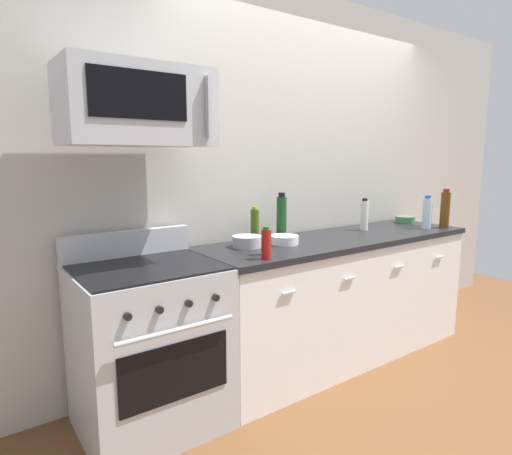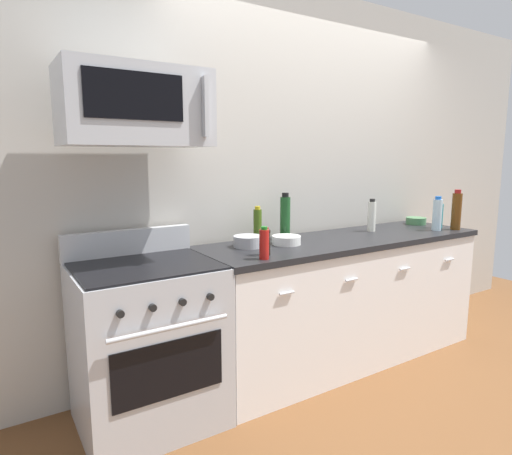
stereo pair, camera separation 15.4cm
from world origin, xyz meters
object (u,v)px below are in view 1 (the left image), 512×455
object	(u,v)px
bottle_water_clear	(427,213)
bottle_hot_sauce_red	(266,244)
bottle_wine_green	(282,217)
bowl_green_glaze	(405,219)
microwave	(137,106)
bottle_vinegar_white	(364,215)
bowl_steel_prep	(247,241)
bottle_olive_oil	(255,225)
bottle_dish_soap	(428,214)
bottle_soy_sauce_dark	(266,242)
bottle_wine_amber	(445,209)
bowl_white_ceramic	(284,239)
range_oven	(150,345)

from	to	relation	value
bottle_water_clear	bottle_hot_sauce_red	bearing A→B (deg)	-177.05
bottle_wine_green	bowl_green_glaze	world-z (taller)	bottle_wine_green
microwave	bottle_vinegar_white	bearing A→B (deg)	1.50
microwave	bowl_steel_prep	bearing A→B (deg)	3.80
bottle_olive_oil	bowl_green_glaze	xyz separation A→B (m)	(1.58, -0.07, -0.08)
bottle_dish_soap	bottle_wine_green	distance (m)	1.38
bottle_dish_soap	bottle_soy_sauce_dark	distance (m)	1.75
bottle_water_clear	bottle_vinegar_white	bearing A→B (deg)	151.65
bottle_wine_amber	bowl_steel_prep	world-z (taller)	bottle_wine_amber
bottle_hot_sauce_red	bottle_wine_green	size ratio (longest dim) A/B	0.57
microwave	bottle_olive_oil	xyz separation A→B (m)	(0.86, 0.16, -0.71)
bowl_white_ceramic	bowl_green_glaze	bearing A→B (deg)	4.21
bottle_soy_sauce_dark	bottle_water_clear	distance (m)	1.63
bowl_green_glaze	bottle_hot_sauce_red	bearing A→B (deg)	-168.20
bottle_hot_sauce_red	bowl_white_ceramic	distance (m)	0.45
range_oven	bottle_vinegar_white	size ratio (longest dim) A/B	4.22
bottle_soy_sauce_dark	bowl_white_ceramic	distance (m)	0.36
bottle_hot_sauce_red	bottle_vinegar_white	bearing A→B (deg)	15.38
bowl_steel_prep	bowl_green_glaze	distance (m)	1.73
bottle_dish_soap	bottle_hot_sauce_red	size ratio (longest dim) A/B	1.17
bowl_steel_prep	bottle_water_clear	bearing A→B (deg)	-8.90
bottle_wine_amber	bowl_white_ceramic	xyz separation A→B (m)	(-1.50, 0.24, -0.12)
bottle_water_clear	bottle_soy_sauce_dark	bearing A→B (deg)	-179.72
bottle_olive_oil	bottle_wine_green	xyz separation A→B (m)	(0.21, -0.03, 0.04)
bottle_wine_green	bowl_steel_prep	xyz separation A→B (m)	(-0.36, -0.09, -0.12)
bottle_water_clear	bowl_steel_prep	size ratio (longest dim) A/B	1.42
bottle_soy_sauce_dark	bowl_green_glaze	size ratio (longest dim) A/B	0.99
bottle_hot_sauce_red	bottle_wine_green	xyz separation A→B (m)	(0.46, 0.43, 0.07)
bottle_olive_oil	microwave	bearing A→B (deg)	-169.21
range_oven	bottle_soy_sauce_dark	size ratio (longest dim) A/B	6.46
bottle_wine_amber	bowl_green_glaze	size ratio (longest dim) A/B	1.91
bottle_wine_green	bottle_dish_soap	bearing A→B (deg)	-11.38
range_oven	bottle_hot_sauce_red	bearing A→B (deg)	-21.69
bottle_soy_sauce_dark	range_oven	bearing A→B (deg)	166.24
bottle_soy_sauce_dark	bowl_steel_prep	xyz separation A→B (m)	(0.04, 0.26, -0.04)
bottle_dish_soap	bottle_wine_amber	distance (m)	0.14
bowl_green_glaze	microwave	bearing A→B (deg)	-177.85
bottle_dish_soap	bottle_water_clear	world-z (taller)	bottle_water_clear
bowl_white_ceramic	bowl_steel_prep	bearing A→B (deg)	166.16
bottle_dish_soap	bowl_white_ceramic	world-z (taller)	bottle_dish_soap
range_oven	bottle_olive_oil	distance (m)	1.05
bottle_hot_sauce_red	bottle_olive_oil	bearing A→B (deg)	61.61
bottle_water_clear	bowl_white_ceramic	size ratio (longest dim) A/B	1.41
range_oven	bottle_dish_soap	distance (m)	2.49
bottle_olive_oil	bowl_steel_prep	bearing A→B (deg)	-141.55
bottle_wine_amber	bowl_steel_prep	distance (m)	1.78
bottle_water_clear	bottle_wine_amber	bearing A→B (deg)	-19.93
bottle_dish_soap	bottle_wine_amber	world-z (taller)	bottle_wine_amber
bottle_dish_soap	bottle_wine_amber	bearing A→B (deg)	-72.66
bottle_vinegar_white	bottle_soy_sauce_dark	bearing A→B (deg)	-167.51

